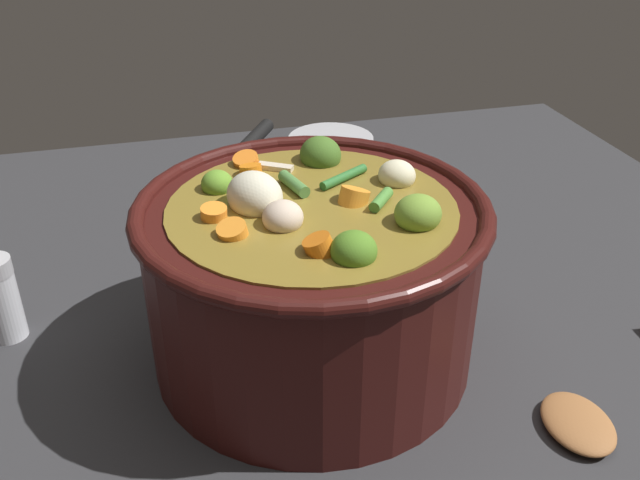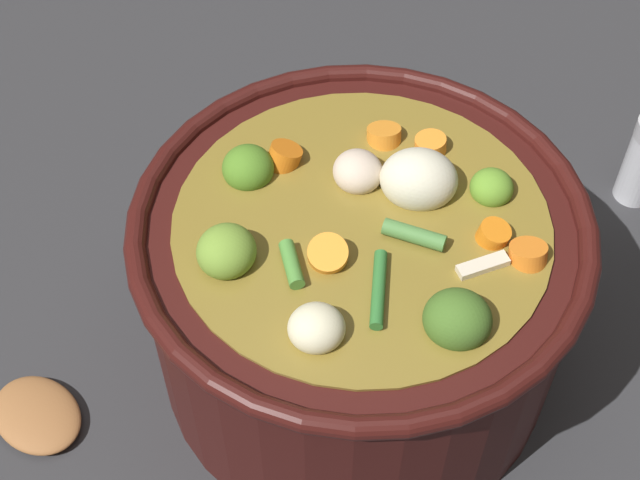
# 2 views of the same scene
# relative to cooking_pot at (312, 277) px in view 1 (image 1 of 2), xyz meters

# --- Properties ---
(ground_plane) EXTENTS (1.10, 1.10, 0.00)m
(ground_plane) POSITION_rel_cooking_pot_xyz_m (-0.00, -0.00, -0.08)
(ground_plane) COLOR #2D2D30
(cooking_pot) EXTENTS (0.29, 0.29, 0.17)m
(cooking_pot) POSITION_rel_cooking_pot_xyz_m (0.00, 0.00, 0.00)
(cooking_pot) COLOR #38110F
(cooking_pot) RESTS_ON ground_plane
(wooden_spoon) EXTENTS (0.17, 0.22, 0.01)m
(wooden_spoon) POSITION_rel_cooking_pot_xyz_m (0.22, -0.15, -0.07)
(wooden_spoon) COLOR #996236
(wooden_spoon) RESTS_ON ground_plane
(salt_shaker) EXTENTS (0.03, 0.03, 0.08)m
(salt_shaker) POSITION_rel_cooking_pot_xyz_m (-0.26, 0.10, -0.04)
(salt_shaker) COLOR silver
(salt_shaker) RESTS_ON ground_plane
(small_saucepan) EXTENTS (0.17, 0.15, 0.08)m
(small_saucepan) POSITION_rel_cooking_pot_xyz_m (0.10, 0.31, -0.04)
(small_saucepan) COLOR #ADADB2
(small_saucepan) RESTS_ON ground_plane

